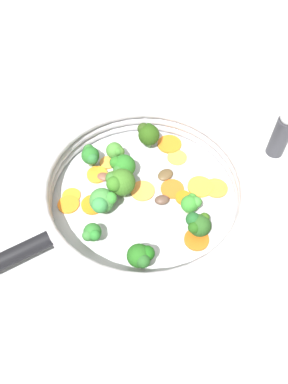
{
  "coord_description": "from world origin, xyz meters",
  "views": [
    {
      "loc": [
        0.08,
        0.37,
        0.57
      ],
      "look_at": [
        0.0,
        0.0,
        0.03
      ],
      "focal_mm": 35.0,
      "sensor_mm": 36.0,
      "label": 1
    }
  ],
  "objects_px": {
    "broccoli_floret_4": "(102,201)",
    "broccoli_floret_8": "(148,134)",
    "broccoli_floret_2": "(198,224)",
    "carrot_slice_12": "(143,191)",
    "carrot_slice_3": "(197,240)",
    "mushroom_piece_3": "(165,175)",
    "carrot_slice_11": "(201,189)",
    "broccoli_floret_3": "(191,203)",
    "mushroom_piece_0": "(105,197)",
    "carrot_slice_2": "(169,144)",
    "carrot_slice_9": "(108,163)",
    "carrot_slice_10": "(216,188)",
    "broccoli_floret_6": "(122,166)",
    "carrot_slice_7": "(172,189)",
    "carrot_slice_6": "(93,204)",
    "broccoli_floret_1": "(92,233)",
    "mushroom_piece_1": "(104,177)",
    "carrot_slice_4": "(177,157)",
    "skillet": "(144,199)",
    "broccoli_floret_7": "(91,155)",
    "carrot_slice_5": "(69,204)",
    "broccoli_floret_0": "(141,256)",
    "mushroom_piece_2": "(162,200)",
    "carrot_slice_1": "(71,196)",
    "broccoli_floret_5": "(119,182)",
    "salt_shaker": "(282,133)",
    "carrot_slice_0": "(183,198)"
  },
  "relations": [
    {
      "from": "broccoli_floret_3",
      "to": "broccoli_floret_5",
      "type": "bearing_deg",
      "value": -27.04
    },
    {
      "from": "broccoli_floret_1",
      "to": "broccoli_floret_2",
      "type": "distance_m",
      "value": 0.17
    },
    {
      "from": "carrot_slice_2",
      "to": "mushroom_piece_2",
      "type": "distance_m",
      "value": 0.14
    },
    {
      "from": "salt_shaker",
      "to": "broccoli_floret_3",
      "type": "bearing_deg",
      "value": 27.77
    },
    {
      "from": "carrot_slice_4",
      "to": "mushroom_piece_1",
      "type": "distance_m",
      "value": 0.15
    },
    {
      "from": "carrot_slice_4",
      "to": "broccoli_floret_7",
      "type": "bearing_deg",
      "value": -6.04
    },
    {
      "from": "carrot_slice_11",
      "to": "broccoli_floret_3",
      "type": "relative_size",
      "value": 1.27
    },
    {
      "from": "carrot_slice_2",
      "to": "carrot_slice_9",
      "type": "relative_size",
      "value": 1.55
    },
    {
      "from": "broccoli_floret_0",
      "to": "mushroom_piece_1",
      "type": "xyz_separation_m",
      "value": [
        0.03,
        -0.18,
        -0.02
      ]
    },
    {
      "from": "carrot_slice_7",
      "to": "carrot_slice_9",
      "type": "xyz_separation_m",
      "value": [
        0.11,
        -0.08,
        0.0
      ]
    },
    {
      "from": "carrot_slice_12",
      "to": "broccoli_floret_5",
      "type": "xyz_separation_m",
      "value": [
        0.04,
        -0.0,
        0.03
      ]
    },
    {
      "from": "skillet",
      "to": "carrot_slice_4",
      "type": "relative_size",
      "value": 8.97
    },
    {
      "from": "carrot_slice_1",
      "to": "broccoli_floret_3",
      "type": "relative_size",
      "value": 0.91
    },
    {
      "from": "carrot_slice_4",
      "to": "broccoli_floret_1",
      "type": "xyz_separation_m",
      "value": [
        0.18,
        0.15,
        0.02
      ]
    },
    {
      "from": "carrot_slice_9",
      "to": "broccoli_floret_2",
      "type": "xyz_separation_m",
      "value": [
        -0.12,
        0.18,
        0.02
      ]
    },
    {
      "from": "broccoli_floret_4",
      "to": "mushroom_piece_0",
      "type": "xyz_separation_m",
      "value": [
        -0.01,
        -0.02,
        -0.02
      ]
    },
    {
      "from": "broccoli_floret_8",
      "to": "mushroom_piece_1",
      "type": "bearing_deg",
      "value": 34.38
    },
    {
      "from": "broccoli_floret_4",
      "to": "carrot_slice_9",
      "type": "bearing_deg",
      "value": -102.01
    },
    {
      "from": "carrot_slice_9",
      "to": "broccoli_floret_2",
      "type": "height_order",
      "value": "broccoli_floret_2"
    },
    {
      "from": "broccoli_floret_7",
      "to": "carrot_slice_5",
      "type": "bearing_deg",
      "value": 58.61
    },
    {
      "from": "carrot_slice_7",
      "to": "broccoli_floret_4",
      "type": "relative_size",
      "value": 0.86
    },
    {
      "from": "carrot_slice_6",
      "to": "mushroom_piece_3",
      "type": "bearing_deg",
      "value": -165.69
    },
    {
      "from": "carrot_slice_3",
      "to": "broccoli_floret_8",
      "type": "xyz_separation_m",
      "value": [
        0.03,
        -0.22,
        0.03
      ]
    },
    {
      "from": "carrot_slice_4",
      "to": "broccoli_floret_4",
      "type": "distance_m",
      "value": 0.18
    },
    {
      "from": "broccoli_floret_0",
      "to": "mushroom_piece_2",
      "type": "distance_m",
      "value": 0.13
    },
    {
      "from": "carrot_slice_3",
      "to": "carrot_slice_6",
      "type": "height_order",
      "value": "carrot_slice_6"
    },
    {
      "from": "carrot_slice_0",
      "to": "carrot_slice_12",
      "type": "bearing_deg",
      "value": -23.59
    },
    {
      "from": "broccoli_floret_7",
      "to": "mushroom_piece_1",
      "type": "xyz_separation_m",
      "value": [
        -0.02,
        0.04,
        -0.02
      ]
    },
    {
      "from": "carrot_slice_7",
      "to": "broccoli_floret_5",
      "type": "bearing_deg",
      "value": -5.29
    },
    {
      "from": "broccoli_floret_5",
      "to": "skillet",
      "type": "bearing_deg",
      "value": 159.97
    },
    {
      "from": "carrot_slice_9",
      "to": "broccoli_floret_1",
      "type": "relative_size",
      "value": 0.79
    },
    {
      "from": "broccoli_floret_2",
      "to": "carrot_slice_12",
      "type": "bearing_deg",
      "value": -54.18
    },
    {
      "from": "carrot_slice_1",
      "to": "mushroom_piece_2",
      "type": "height_order",
      "value": "mushroom_piece_2"
    },
    {
      "from": "carrot_slice_3",
      "to": "mushroom_piece_3",
      "type": "bearing_deg",
      "value": -82.0
    },
    {
      "from": "carrot_slice_10",
      "to": "broccoli_floret_6",
      "type": "relative_size",
      "value": 0.86
    },
    {
      "from": "mushroom_piece_3",
      "to": "broccoli_floret_6",
      "type": "bearing_deg",
      "value": -11.88
    },
    {
      "from": "broccoli_floret_4",
      "to": "mushroom_piece_2",
      "type": "relative_size",
      "value": 1.9
    },
    {
      "from": "carrot_slice_5",
      "to": "mushroom_piece_1",
      "type": "xyz_separation_m",
      "value": [
        -0.07,
        -0.05,
        0.0
      ]
    },
    {
      "from": "mushroom_piece_1",
      "to": "salt_shaker",
      "type": "xyz_separation_m",
      "value": [
        -0.34,
        -0.01,
        0.03
      ]
    },
    {
      "from": "carrot_slice_11",
      "to": "mushroom_piece_1",
      "type": "relative_size",
      "value": 1.87
    },
    {
      "from": "carrot_slice_6",
      "to": "broccoli_floret_7",
      "type": "distance_m",
      "value": 0.1
    },
    {
      "from": "broccoli_floret_7",
      "to": "broccoli_floret_1",
      "type": "bearing_deg",
      "value": 84.05
    },
    {
      "from": "broccoli_floret_1",
      "to": "broccoli_floret_3",
      "type": "bearing_deg",
      "value": -171.43
    },
    {
      "from": "mushroom_piece_0",
      "to": "carrot_slice_11",
      "type": "bearing_deg",
      "value": 175.4
    },
    {
      "from": "carrot_slice_1",
      "to": "broccoli_floret_6",
      "type": "bearing_deg",
      "value": -164.6
    },
    {
      "from": "carrot_slice_6",
      "to": "carrot_slice_10",
      "type": "xyz_separation_m",
      "value": [
        -0.22,
        0.01,
        -0.0
      ]
    },
    {
      "from": "carrot_slice_6",
      "to": "broccoli_floret_4",
      "type": "relative_size",
      "value": 0.81
    },
    {
      "from": "carrot_slice_12",
      "to": "carrot_slice_3",
      "type": "bearing_deg",
      "value": 120.57
    },
    {
      "from": "broccoli_floret_4",
      "to": "broccoli_floret_8",
      "type": "xyz_separation_m",
      "value": [
        -0.11,
        -0.14,
        0.0
      ]
    },
    {
      "from": "skillet",
      "to": "broccoli_floret_4",
      "type": "xyz_separation_m",
      "value": [
        0.07,
        0.01,
        0.04
      ]
    }
  ]
}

